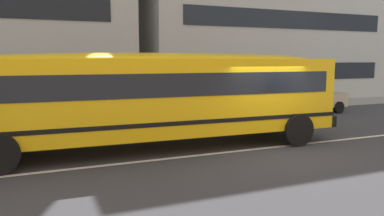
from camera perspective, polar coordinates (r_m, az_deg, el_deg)
The scene contains 5 objects.
ground_plane at distance 11.66m, azimuth 11.21°, elevation -6.07°, with size 400.00×400.00×0.00m, color #38383D.
sidewalk_far at distance 19.08m, azimuth -2.91°, elevation -0.61°, with size 120.00×3.00×0.01m, color gray.
lane_centreline at distance 11.66m, azimuth 11.21°, elevation -6.06°, with size 110.00×0.16×0.01m, color silver.
school_bus at distance 11.16m, azimuth -6.69°, elevation 2.40°, with size 13.07×3.38×2.90m.
parked_car_beige_by_entrance at distance 19.60m, azimuth 17.21°, elevation 1.75°, with size 3.98×2.03×1.64m.
Camera 1 is at (-6.34, -9.39, 2.73)m, focal length 34.65 mm.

